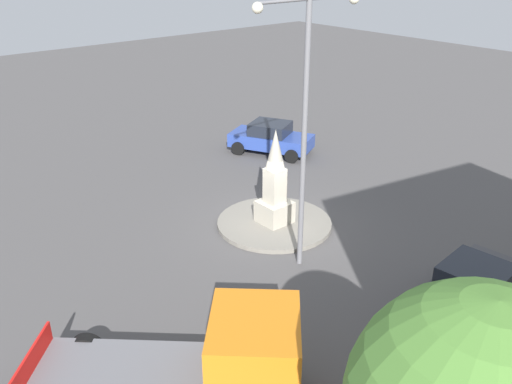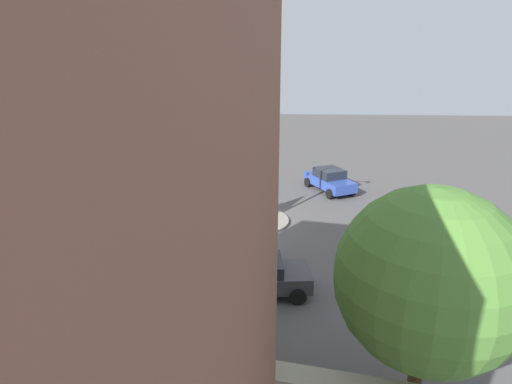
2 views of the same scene
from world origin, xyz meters
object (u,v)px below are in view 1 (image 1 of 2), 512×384
at_px(monument, 275,186).
at_px(truck_orange_near_island, 211,365).
at_px(streetlamp, 305,109).
at_px(car_dark_grey_parked_right, 474,288).
at_px(car_blue_far_side, 271,138).

xyz_separation_m(monument, truck_orange_near_island, (6.63, 5.37, -0.45)).
height_order(streetlamp, truck_orange_near_island, streetlamp).
relative_size(monument, streetlamp, 0.42).
bearing_deg(monument, car_dark_grey_parked_right, 96.25).
bearing_deg(car_dark_grey_parked_right, car_blue_far_side, -107.36).
distance_m(car_dark_grey_parked_right, truck_orange_near_island, 7.66).
height_order(streetlamp, car_blue_far_side, streetlamp).
bearing_deg(truck_orange_near_island, streetlamp, -151.94).
xyz_separation_m(streetlamp, truck_orange_near_island, (5.54, 2.95, -3.94)).
xyz_separation_m(monument, car_blue_far_side, (-4.82, -5.66, -0.78)).
height_order(monument, streetlamp, streetlamp).
xyz_separation_m(monument, streetlamp, (1.09, 2.42, 3.49)).
xyz_separation_m(car_dark_grey_parked_right, car_blue_far_side, (-4.03, -12.89, 0.03)).
height_order(streetlamp, car_dark_grey_parked_right, streetlamp).
relative_size(car_dark_grey_parked_right, car_blue_far_side, 0.95).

